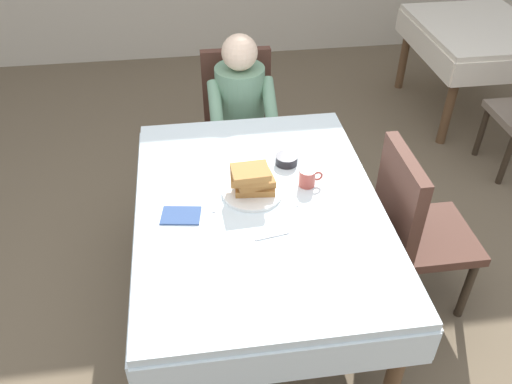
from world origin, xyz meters
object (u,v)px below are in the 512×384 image
dining_table_main (259,218)px  plate_breakfast (252,192)px  chair_diner (239,114)px  fork_left_of_plate (212,199)px  breakfast_stack (252,179)px  cup_coffee (308,178)px  bowl_butter (287,160)px  diner_person (241,107)px  chair_right_side (413,223)px  spoon_near_edge (272,236)px  background_table_far (477,40)px  knife_right_of_plate (293,192)px

dining_table_main → plate_breakfast: size_ratio=5.44×
chair_diner → fork_left_of_plate: size_ratio=5.17×
breakfast_stack → cup_coffee: (0.26, 0.02, -0.04)m
cup_coffee → bowl_butter: (-0.06, 0.19, -0.02)m
plate_breakfast → fork_left_of_plate: size_ratio=1.56×
diner_person → dining_table_main: bearing=88.0°
chair_right_side → fork_left_of_plate: (-0.98, 0.06, 0.21)m
spoon_near_edge → background_table_far: 2.92m
dining_table_main → fork_left_of_plate: size_ratio=8.47×
dining_table_main → cup_coffee: 0.30m
dining_table_main → chair_right_side: chair_right_side is taller
cup_coffee → background_table_far: 2.53m
breakfast_stack → knife_right_of_plate: breakfast_stack is taller
diner_person → spoon_near_edge: diner_person is taller
chair_diner → cup_coffee: bearing=101.2°
chair_right_side → knife_right_of_plate: size_ratio=4.65×
knife_right_of_plate → spoon_near_edge: same height
dining_table_main → background_table_far: 2.78m
dining_table_main → spoon_near_edge: spoon_near_edge is taller
dining_table_main → chair_diner: (0.04, 1.17, -0.12)m
plate_breakfast → spoon_near_edge: (0.04, -0.30, -0.01)m
cup_coffee → background_table_far: size_ratio=0.10×
chair_diner → bowl_butter: 0.92m
chair_diner → cup_coffee: chair_diner is taller
plate_breakfast → background_table_far: (2.04, 1.83, -0.13)m
breakfast_stack → fork_left_of_plate: breakfast_stack is taller
diner_person → fork_left_of_plate: 0.99m
fork_left_of_plate → breakfast_stack: bearing=-85.7°
chair_right_side → breakfast_stack: bearing=-95.9°
cup_coffee → chair_right_side: bearing=-11.4°
fork_left_of_plate → bowl_butter: bearing=-62.0°
chair_right_side → knife_right_of_plate: 0.64m
plate_breakfast → breakfast_stack: size_ratio=1.33×
chair_right_side → breakfast_stack: 0.84m
chair_right_side → dining_table_main: bearing=-90.0°
chair_right_side → plate_breakfast: chair_right_side is taller
dining_table_main → chair_right_side: 0.78m
diner_person → knife_right_of_plate: size_ratio=5.60×
knife_right_of_plate → background_table_far: knife_right_of_plate is taller
plate_breakfast → background_table_far: plate_breakfast is taller
spoon_near_edge → chair_right_side: bearing=6.5°
dining_table_main → fork_left_of_plate: bearing=164.9°
chair_right_side → spoon_near_edge: (-0.75, -0.22, 0.21)m
bowl_butter → background_table_far: 2.45m
chair_diner → knife_right_of_plate: 1.14m
chair_right_side → cup_coffee: chair_right_side is taller
chair_right_side → plate_breakfast: bearing=-95.5°
bowl_butter → fork_left_of_plate: (-0.39, -0.24, -0.02)m
spoon_near_edge → background_table_far: bearing=36.9°
fork_left_of_plate → cup_coffee: bearing=-86.9°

